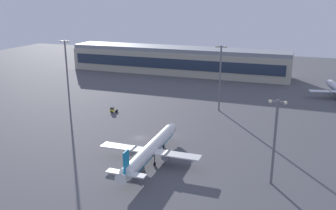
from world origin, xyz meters
TOP-DOWN VIEW (x-y plane):
  - ground_plane at (0.00, 0.00)m, footprint 416.00×416.00m
  - terminal_building at (-23.32, 110.64)m, footprint 138.06×22.40m
  - airplane_taxiway_distant at (10.86, -16.49)m, footprint 30.56×39.33m
  - pushback_tug at (-22.84, 23.05)m, footprint 3.43×2.53m
  - apron_light_east at (18.81, 40.70)m, footprint 4.80×0.90m
  - apron_light_central at (-46.43, 26.36)m, footprint 4.80×0.90m
  - apron_light_west at (45.42, -17.61)m, footprint 4.80×0.90m

SIDE VIEW (x-z plane):
  - ground_plane at x=0.00m, z-range 0.00..0.00m
  - pushback_tug at x=-22.84m, z-range 0.04..2.09m
  - airplane_taxiway_distant at x=10.86m, z-range -1.23..8.87m
  - terminal_building at x=-23.32m, z-range -0.11..16.29m
  - apron_light_west at x=45.42m, z-range 1.79..24.50m
  - apron_light_east at x=18.81m, z-range 1.87..29.58m
  - apron_light_central at x=-46.43m, z-range 1.88..30.83m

